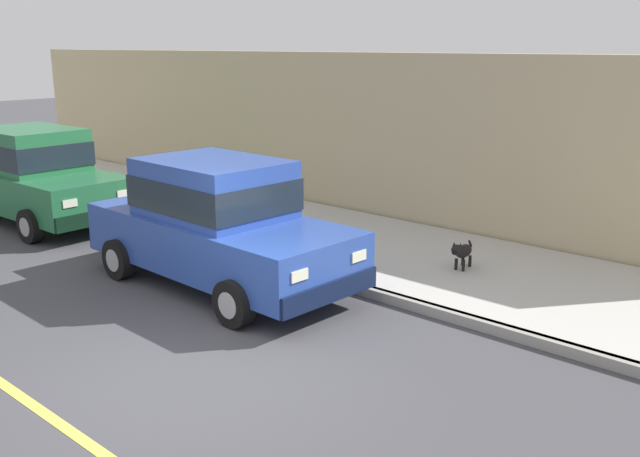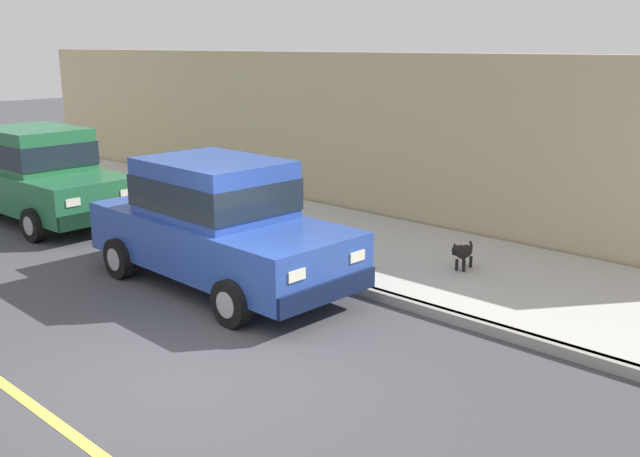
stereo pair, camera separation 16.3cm
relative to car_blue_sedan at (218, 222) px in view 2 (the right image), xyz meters
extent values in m
plane|color=#424247|center=(-2.08, -2.05, -0.98)|extent=(80.00, 80.00, 0.00)
cube|color=gray|center=(1.12, -2.05, -0.91)|extent=(0.16, 64.00, 0.14)
cube|color=#B7B5AD|center=(2.92, -2.05, -0.91)|extent=(3.60, 64.00, 0.14)
cube|color=#E0D64C|center=(-3.68, -2.05, -0.98)|extent=(0.12, 57.60, 0.01)
cube|color=#28479E|center=(0.00, -0.04, -0.28)|extent=(1.93, 4.55, 0.76)
cube|color=#28479E|center=(0.00, 0.06, 0.52)|extent=(1.64, 2.14, 0.84)
cube|color=#19232D|center=(0.00, 0.06, 0.45)|extent=(1.68, 2.18, 0.46)
cube|color=#0E1837|center=(-0.06, -2.24, -0.52)|extent=(1.77, 0.25, 0.28)
cube|color=#0E1837|center=(0.06, 2.16, -0.52)|extent=(1.77, 0.25, 0.28)
cylinder|color=black|center=(0.86, -1.46, -0.66)|extent=(0.24, 0.65, 0.64)
cylinder|color=#9E9EA3|center=(0.86, -1.46, -0.66)|extent=(0.25, 0.36, 0.35)
cylinder|color=black|center=(-0.94, -1.41, -0.66)|extent=(0.24, 0.65, 0.64)
cylinder|color=#9E9EA3|center=(-0.94, -1.41, -0.66)|extent=(0.25, 0.36, 0.35)
cylinder|color=black|center=(0.94, 1.33, -0.66)|extent=(0.24, 0.65, 0.64)
cylinder|color=#9E9EA3|center=(0.94, 1.33, -0.66)|extent=(0.25, 0.36, 0.35)
cylinder|color=black|center=(-0.86, 1.38, -0.66)|extent=(0.24, 0.65, 0.64)
cylinder|color=#9E9EA3|center=(-0.86, 1.38, -0.66)|extent=(0.25, 0.36, 0.35)
cube|color=#EAEACC|center=(0.49, -2.28, -0.17)|extent=(0.28, 0.09, 0.14)
cube|color=#EAEACC|center=(-0.62, -2.25, -0.17)|extent=(0.28, 0.09, 0.14)
cube|color=#23663D|center=(0.05, 5.79, -0.28)|extent=(1.92, 4.54, 0.76)
cube|color=#23663D|center=(0.05, 5.89, 0.52)|extent=(1.64, 2.14, 0.84)
cube|color=#19232D|center=(0.05, 5.89, 0.45)|extent=(1.67, 2.18, 0.46)
cube|color=black|center=(0.11, 3.60, -0.52)|extent=(1.77, 0.25, 0.28)
cylinder|color=black|center=(0.99, 4.42, -0.66)|extent=(0.24, 0.65, 0.64)
cylinder|color=#9E9EA3|center=(0.99, 4.42, -0.66)|extent=(0.25, 0.36, 0.35)
cylinder|color=black|center=(-0.81, 4.38, -0.66)|extent=(0.24, 0.65, 0.64)
cylinder|color=#9E9EA3|center=(-0.81, 4.38, -0.66)|extent=(0.25, 0.36, 0.35)
cylinder|color=black|center=(0.92, 7.21, -0.66)|extent=(0.24, 0.65, 0.64)
cylinder|color=#9E9EA3|center=(0.92, 7.21, -0.66)|extent=(0.25, 0.36, 0.35)
cube|color=#EAEACC|center=(0.67, 3.58, -0.17)|extent=(0.28, 0.09, 0.14)
cube|color=#EAEACC|center=(-0.45, 3.55, -0.17)|extent=(0.28, 0.09, 0.14)
ellipsoid|color=black|center=(2.81, -2.55, -0.56)|extent=(0.46, 0.26, 0.20)
cylinder|color=black|center=(2.68, -2.63, -0.75)|extent=(0.05, 0.05, 0.18)
cylinder|color=black|center=(2.67, -2.52, -0.75)|extent=(0.05, 0.05, 0.18)
cylinder|color=black|center=(2.95, -2.59, -0.75)|extent=(0.05, 0.05, 0.18)
cylinder|color=black|center=(2.94, -2.48, -0.75)|extent=(0.05, 0.05, 0.18)
sphere|color=black|center=(2.52, -2.60, -0.47)|extent=(0.17, 0.17, 0.17)
ellipsoid|color=black|center=(2.44, -2.61, -0.49)|extent=(0.12, 0.09, 0.06)
cone|color=black|center=(2.54, -2.65, -0.39)|extent=(0.06, 0.06, 0.07)
cone|color=black|center=(2.53, -2.55, -0.39)|extent=(0.06, 0.06, 0.07)
cylinder|color=black|center=(3.07, -2.52, -0.50)|extent=(0.12, 0.05, 0.13)
cube|color=tan|center=(5.02, 3.71, 0.71)|extent=(0.50, 20.00, 3.40)
camera|label=1|loc=(-6.50, -7.90, 2.57)|focal=39.32mm
camera|label=2|loc=(-6.39, -8.02, 2.57)|focal=39.32mm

